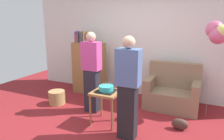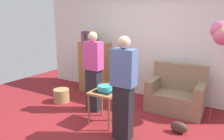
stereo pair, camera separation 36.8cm
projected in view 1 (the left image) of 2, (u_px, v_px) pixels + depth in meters
name	position (u px, v px, depth m)	size (l,w,h in m)	color
ground_plane	(104.00, 131.00, 3.53)	(8.00, 8.00, 0.00)	maroon
wall_back	(142.00, 41.00, 5.02)	(6.00, 0.10, 2.70)	silver
couch	(172.00, 92.00, 4.41)	(1.10, 0.70, 0.96)	#8C7054
bookshelf	(89.00, 67.00, 5.27)	(0.80, 0.36, 1.58)	olive
side_table	(106.00, 96.00, 3.69)	(0.48, 0.48, 0.61)	olive
birthday_cake	(106.00, 89.00, 3.65)	(0.32, 0.32, 0.17)	black
person_blowing_candles	(92.00, 72.00, 4.13)	(0.36, 0.22, 1.63)	#23232D
person_holding_cake	(128.00, 88.00, 3.15)	(0.36, 0.22, 1.63)	black
wicker_basket	(57.00, 97.00, 4.65)	(0.36, 0.36, 0.30)	#A88451
handbag	(180.00, 124.00, 3.56)	(0.28, 0.14, 0.20)	#473328
balloon_bunch	(218.00, 33.00, 3.64)	(0.40, 0.38, 1.84)	silver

